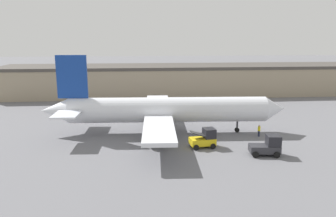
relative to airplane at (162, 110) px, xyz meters
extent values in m
plane|color=slate|center=(0.94, -0.05, -3.52)|extent=(400.00, 400.00, 0.00)
cube|color=gray|center=(12.79, 33.51, -0.23)|extent=(97.54, 13.66, 6.57)
cube|color=#47423D|center=(12.79, 33.51, 3.40)|extent=(97.54, 13.93, 0.70)
cylinder|color=silver|center=(0.94, -0.05, 0.05)|extent=(29.10, 5.16, 3.69)
cone|color=silver|center=(16.87, -0.86, 0.05)|extent=(3.13, 3.76, 3.61)
cone|color=silver|center=(-15.54, 0.79, 0.05)|extent=(4.23, 3.71, 3.50)
cube|color=silver|center=(-0.09, 8.09, -0.59)|extent=(4.53, 12.64, 0.50)
cube|color=silver|center=(-0.92, -8.04, -0.59)|extent=(4.53, 12.64, 0.50)
cylinder|color=#939399|center=(-0.19, 6.22, -1.94)|extent=(3.27, 2.04, 1.88)
cylinder|color=#939399|center=(-0.82, -6.17, -1.94)|extent=(3.27, 2.04, 1.88)
cube|color=navy|center=(-12.78, 0.65, 4.98)|extent=(4.33, 0.58, 6.17)
cube|color=silver|center=(-12.57, 4.70, 0.42)|extent=(3.54, 4.59, 0.24)
cube|color=silver|center=(-12.99, -3.40, 0.42)|extent=(3.54, 4.59, 0.24)
cylinder|color=#38383D|center=(11.35, -0.58, -2.65)|extent=(0.28, 0.28, 1.73)
cylinder|color=black|center=(11.35, -0.58, -3.17)|extent=(0.72, 0.39, 0.70)
cylinder|color=#38383D|center=(-0.63, -2.37, -2.65)|extent=(0.28, 0.28, 1.73)
cylinder|color=black|center=(-0.63, -2.37, -3.07)|extent=(0.92, 0.40, 0.90)
cylinder|color=#38383D|center=(-0.38, 2.42, -2.65)|extent=(0.28, 0.28, 1.73)
cylinder|color=black|center=(-0.38, 2.42, -3.07)|extent=(0.92, 0.40, 0.90)
cylinder|color=#1E2338|center=(13.87, -2.93, -3.11)|extent=(0.27, 0.27, 0.82)
cylinder|color=yellow|center=(13.87, -2.93, -2.37)|extent=(0.38, 0.38, 0.65)
sphere|color=tan|center=(13.87, -2.93, -1.93)|extent=(0.24, 0.24, 0.24)
cube|color=#2D2D33|center=(11.75, -10.45, -2.70)|extent=(3.77, 2.20, 0.88)
cube|color=black|center=(12.74, -10.57, -1.63)|extent=(1.75, 1.80, 1.25)
cylinder|color=black|center=(12.89, -11.49, -3.13)|extent=(0.79, 0.36, 0.77)
cylinder|color=black|center=(13.10, -9.70, -3.13)|extent=(0.79, 0.36, 0.77)
cylinder|color=black|center=(10.40, -11.21, -3.13)|extent=(0.79, 0.36, 0.77)
cylinder|color=black|center=(10.60, -9.41, -3.13)|extent=(0.79, 0.36, 0.77)
cube|color=yellow|center=(4.82, -6.85, -2.73)|extent=(3.44, 2.27, 0.87)
cube|color=black|center=(5.71, -6.73, -1.67)|extent=(1.62, 1.85, 1.24)
cube|color=#333333|center=(4.24, -6.92, -1.69)|extent=(2.16, 1.55, 0.77)
cylinder|color=black|center=(6.06, -7.63, -3.16)|extent=(0.74, 0.37, 0.71)
cylinder|color=black|center=(5.82, -5.77, -3.16)|extent=(0.74, 0.37, 0.71)
cylinder|color=black|center=(3.82, -7.92, -3.16)|extent=(0.74, 0.37, 0.71)
cylinder|color=black|center=(3.58, -6.06, -3.16)|extent=(0.74, 0.37, 0.71)
camera|label=1|loc=(-3.32, -46.94, 10.58)|focal=35.00mm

